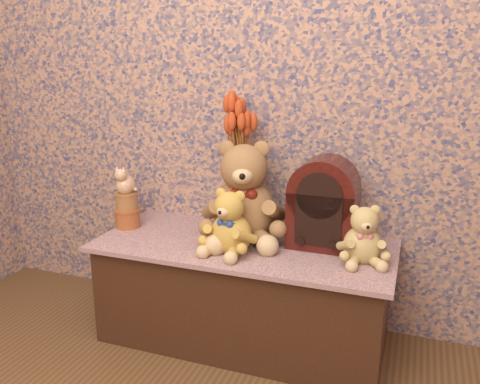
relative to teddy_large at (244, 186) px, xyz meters
The scene contains 10 objects.
display_shelf 0.47m from the teddy_large, 70.50° to the right, with size 1.27×0.57×0.45m, color #384373.
teddy_large is the anchor object (origin of this frame).
teddy_medium 0.19m from the teddy_large, 88.73° to the right, with size 0.22×0.27×0.28m, color #B58433, non-canonical shape.
teddy_small 0.54m from the teddy_large, ahead, with size 0.19×0.23×0.25m, color tan, non-canonical shape.
cathedral_radio 0.35m from the teddy_large, ahead, with size 0.28×0.20×0.38m, color #350F09, non-canonical shape.
ceramic_vase 0.15m from the teddy_large, 129.58° to the left, with size 0.13×0.13×0.22m, color tan.
dried_stalks 0.24m from the teddy_large, 129.58° to the left, with size 0.24×0.24×0.46m, color #C6451F, non-canonical shape.
biscuit_tin_lower 0.60m from the teddy_large, behind, with size 0.12×0.12×0.08m, color #BA8136.
biscuit_tin_upper 0.57m from the teddy_large, behind, with size 0.10×0.10×0.08m, color tan.
cat_figurine 0.56m from the teddy_large, behind, with size 0.10×0.11×0.14m, color silver, non-canonical shape.
Camera 1 is at (0.66, -0.65, 1.22)m, focal length 36.93 mm.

